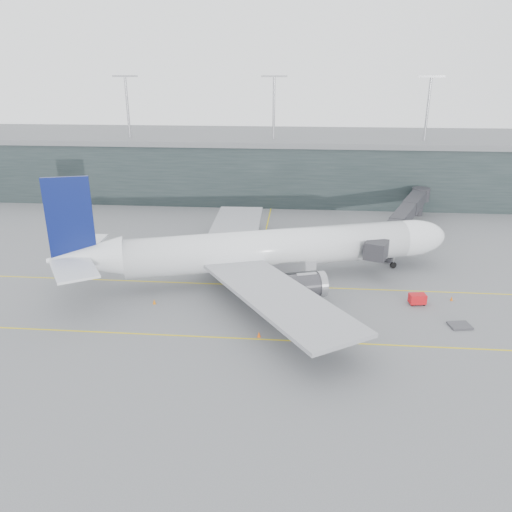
{
  "coord_description": "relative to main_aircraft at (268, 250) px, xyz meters",
  "views": [
    {
      "loc": [
        11.53,
        -72.7,
        30.47
      ],
      "look_at": [
        5.44,
        -4.0,
        4.74
      ],
      "focal_mm": 35.0,
      "sensor_mm": 36.0,
      "label": 1
    }
  ],
  "objects": [
    {
      "name": "cone_wing_port",
      "position": [
        -0.35,
        14.07,
        -4.5
      ],
      "size": [
        0.44,
        0.44,
        0.71
      ],
      "primitive_type": "cone",
      "color": "orange",
      "rests_on": "ground"
    },
    {
      "name": "uld_c",
      "position": [
        -6.78,
        12.64,
        -3.85
      ],
      "size": [
        2.42,
        2.12,
        1.9
      ],
      "rotation": [
        0.0,
        0.0,
        0.24
      ],
      "color": "#39393E",
      "rests_on": "ground"
    },
    {
      "name": "cone_wing_stbd",
      "position": [
        0.12,
        -18.03,
        -4.49
      ],
      "size": [
        0.45,
        0.45,
        0.72
      ],
      "primitive_type": "cone",
      "color": "#E4560C",
      "rests_on": "ground"
    },
    {
      "name": "uld_a",
      "position": [
        -13.59,
        11.77,
        -3.88
      ],
      "size": [
        2.22,
        1.87,
        1.83
      ],
      "rotation": [
        0.0,
        0.0,
        -0.14
      ],
      "color": "#39393E",
      "rests_on": "ground"
    },
    {
      "name": "cone_tail",
      "position": [
        -15.13,
        -10.19,
        -4.49
      ],
      "size": [
        0.45,
        0.45,
        0.71
      ],
      "primitive_type": "cone",
      "color": "#CE690B",
      "rests_on": "ground"
    },
    {
      "name": "taxiline_a",
      "position": [
        -7.04,
        -2.58,
        -4.84
      ],
      "size": [
        160.0,
        0.25,
        0.02
      ],
      "primitive_type": "cube",
      "color": "yellow",
      "rests_on": "ground"
    },
    {
      "name": "terminal",
      "position": [
        -7.04,
        59.41,
        2.77
      ],
      "size": [
        240.0,
        36.0,
        29.0
      ],
      "color": "#1E2929",
      "rests_on": "ground"
    },
    {
      "name": "taxiline_lead_main",
      "position": [
        -2.04,
        21.42,
        -4.84
      ],
      "size": [
        0.25,
        60.0,
        0.02
      ],
      "primitive_type": "cube",
      "color": "yellow",
      "rests_on": "ground"
    },
    {
      "name": "ground",
      "position": [
        -7.04,
        1.42,
        -4.85
      ],
      "size": [
        320.0,
        320.0,
        0.0
      ],
      "primitive_type": "plane",
      "color": "#5B5B60",
      "rests_on": "ground"
    },
    {
      "name": "gse_cart",
      "position": [
        21.22,
        -7.06,
        -4.01
      ],
      "size": [
        2.4,
        1.72,
        1.51
      ],
      "rotation": [
        0.0,
        0.0,
        0.15
      ],
      "color": "red",
      "rests_on": "ground"
    },
    {
      "name": "main_aircraft",
      "position": [
        0.0,
        0.0,
        0.0
      ],
      "size": [
        60.22,
        55.44,
        17.28
      ],
      "rotation": [
        0.0,
        0.0,
        0.31
      ],
      "color": "white",
      "rests_on": "ground"
    },
    {
      "name": "uld_b",
      "position": [
        -8.25,
        13.23,
        -3.91
      ],
      "size": [
        1.98,
        1.6,
        1.78
      ],
      "rotation": [
        0.0,
        0.0,
        -0.01
      ],
      "color": "#39393E",
      "rests_on": "ground"
    },
    {
      "name": "taxiline_b",
      "position": [
        -7.04,
        -18.58,
        -4.84
      ],
      "size": [
        160.0,
        0.25,
        0.02
      ],
      "primitive_type": "cube",
      "color": "yellow",
      "rests_on": "ground"
    },
    {
      "name": "cone_nose",
      "position": [
        26.34,
        -5.41,
        -4.52
      ],
      "size": [
        0.42,
        0.42,
        0.66
      ],
      "primitive_type": "cone",
      "color": "#D2580B",
      "rests_on": "ground"
    },
    {
      "name": "jet_bridge",
      "position": [
        22.33,
        23.02,
        -0.16
      ],
      "size": [
        17.73,
        44.53,
        6.26
      ],
      "rotation": [
        0.0,
        0.0,
        -0.37
      ],
      "color": "#28282D",
      "rests_on": "ground"
    },
    {
      "name": "baggage_dolly",
      "position": [
        25.26,
        -13.18,
        -4.69
      ],
      "size": [
        2.98,
        2.56,
        0.26
      ],
      "primitive_type": "cube",
      "rotation": [
        0.0,
        0.0,
        0.19
      ],
      "color": "#39393E",
      "rests_on": "ground"
    }
  ]
}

